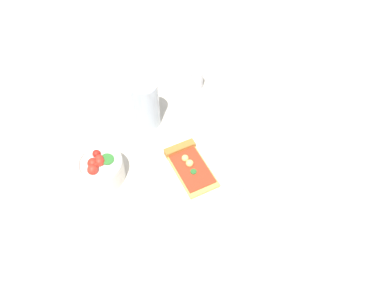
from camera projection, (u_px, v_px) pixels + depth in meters
name	position (u px, v px, depth m)	size (l,w,h in m)	color
ground_plane	(206.00, 175.00, 0.96)	(2.40, 2.40, 0.00)	beige
plate	(201.00, 167.00, 0.97)	(0.24, 0.24, 0.01)	white
pizza_slice_main	(189.00, 164.00, 0.96)	(0.15, 0.17, 0.03)	#E5B256
salad_bowl	(101.00, 168.00, 0.93)	(0.11, 0.11, 0.07)	white
soda_glass	(146.00, 105.00, 1.02)	(0.07, 0.07, 0.14)	silver
paper_napkin	(326.00, 226.00, 0.87)	(0.13, 0.13, 0.00)	silver
pepper_shaker	(197.00, 78.00, 1.13)	(0.04, 0.04, 0.07)	silver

